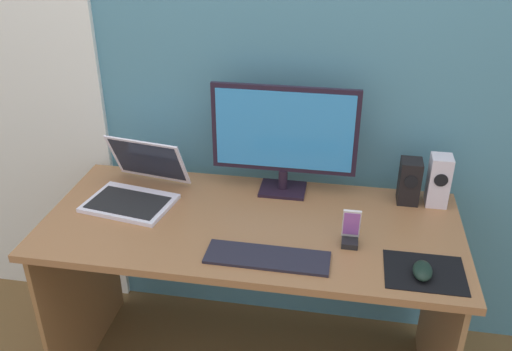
# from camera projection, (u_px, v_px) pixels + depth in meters

# --- Properties ---
(wall_back) EXTENTS (6.00, 0.04, 2.50)m
(wall_back) POSITION_uv_depth(u_px,v_px,m) (270.00, 54.00, 2.12)
(wall_back) COLOR teal
(wall_back) RESTS_ON ground_plane
(door_left) EXTENTS (0.82, 0.02, 2.02)m
(door_left) POSITION_uv_depth(u_px,v_px,m) (14.00, 99.00, 2.37)
(door_left) COLOR white
(door_left) RESTS_ON ground_plane
(desk) EXTENTS (1.50, 0.68, 0.75)m
(desk) POSITION_uv_depth(u_px,v_px,m) (251.00, 256.00, 2.05)
(desk) COLOR #9D6740
(desk) RESTS_ON ground_plane
(monitor) EXTENTS (0.56, 0.14, 0.43)m
(monitor) POSITION_uv_depth(u_px,v_px,m) (284.00, 135.00, 2.07)
(monitor) COLOR black
(monitor) RESTS_ON desk
(speaker_right) EXTENTS (0.08, 0.09, 0.20)m
(speaker_right) POSITION_uv_depth(u_px,v_px,m) (439.00, 181.00, 2.05)
(speaker_right) COLOR silver
(speaker_right) RESTS_ON desk
(speaker_near_monitor) EXTENTS (0.08, 0.09, 0.17)m
(speaker_near_monitor) POSITION_uv_depth(u_px,v_px,m) (409.00, 181.00, 2.07)
(speaker_near_monitor) COLOR black
(speaker_near_monitor) RESTS_ON desk
(laptop) EXTENTS (0.37, 0.37, 0.22)m
(laptop) POSITION_uv_depth(u_px,v_px,m) (136.00, 188.00, 2.11)
(laptop) COLOR white
(laptop) RESTS_ON desk
(keyboard_external) EXTENTS (0.41, 0.13, 0.01)m
(keyboard_external) POSITION_uv_depth(u_px,v_px,m) (267.00, 257.00, 1.78)
(keyboard_external) COLOR #23202C
(keyboard_external) RESTS_ON desk
(mousepad) EXTENTS (0.25, 0.20, 0.00)m
(mousepad) POSITION_uv_depth(u_px,v_px,m) (425.00, 272.00, 1.72)
(mousepad) COLOR black
(mousepad) RESTS_ON desk
(mouse) EXTENTS (0.07, 0.10, 0.04)m
(mouse) POSITION_uv_depth(u_px,v_px,m) (423.00, 271.00, 1.70)
(mouse) COLOR black
(mouse) RESTS_ON mousepad
(phone_in_dock) EXTENTS (0.06, 0.06, 0.14)m
(phone_in_dock) POSITION_uv_depth(u_px,v_px,m) (351.00, 232.00, 1.84)
(phone_in_dock) COLOR black
(phone_in_dock) RESTS_ON desk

